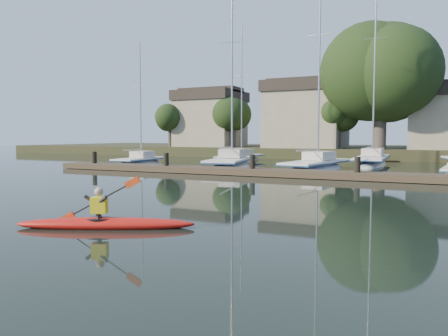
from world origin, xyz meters
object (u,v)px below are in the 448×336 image
at_px(kayak, 104,221).
at_px(sailboat_5, 240,163).
at_px(sailboat_0, 140,167).
at_px(sailboat_6, 372,167).
at_px(dock, 302,173).
at_px(sailboat_2, 316,173).
at_px(sailboat_1, 231,171).

relative_size(kayak, sailboat_5, 0.33).
relative_size(sailboat_0, sailboat_5, 0.81).
height_order(kayak, sailboat_6, sailboat_6).
height_order(dock, sailboat_5, sailboat_5).
bearing_deg(sailboat_2, sailboat_5, 148.33).
bearing_deg(sailboat_5, sailboat_1, -67.79).
relative_size(dock, sailboat_2, 2.19).
height_order(sailboat_2, sailboat_6, sailboat_6).
distance_m(sailboat_0, sailboat_6, 18.62).
distance_m(sailboat_1, sailboat_6, 11.91).
distance_m(kayak, dock, 15.46).
relative_size(kayak, sailboat_2, 0.28).
distance_m(dock, sailboat_6, 13.02).
distance_m(kayak, sailboat_5, 29.17).
height_order(kayak, dock, kayak).
bearing_deg(sailboat_0, dock, -22.25).
relative_size(sailboat_1, sailboat_2, 1.00).
distance_m(sailboat_0, sailboat_5, 9.56).
xyz_separation_m(sailboat_0, sailboat_6, (16.71, 8.22, -0.02)).
height_order(sailboat_0, sailboat_5, sailboat_5).
relative_size(sailboat_0, sailboat_6, 0.63).
bearing_deg(sailboat_5, sailboat_2, -36.22).
distance_m(dock, sailboat_2, 5.28).
bearing_deg(kayak, sailboat_6, 58.66).
bearing_deg(sailboat_0, sailboat_5, 51.68).
relative_size(sailboat_5, sailboat_6, 0.77).
height_order(sailboat_0, sailboat_6, sailboat_6).
distance_m(sailboat_0, sailboat_2, 14.02).
bearing_deg(sailboat_1, sailboat_0, 170.16).
bearing_deg(sailboat_2, dock, -76.86).
height_order(sailboat_2, sailboat_5, sailboat_2).
height_order(sailboat_1, sailboat_2, sailboat_2).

